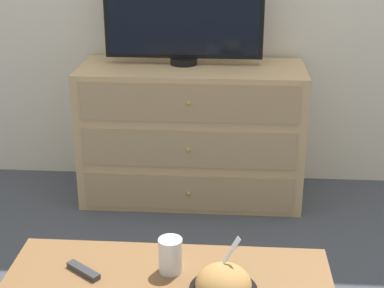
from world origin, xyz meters
TOP-DOWN VIEW (x-y plane):
  - ground_plane at (0.00, 0.00)m, footprint 12.00×12.00m
  - dresser at (-0.09, -0.27)m, footprint 1.20×0.49m
  - tv at (-0.14, -0.21)m, footprint 0.84×0.14m
  - takeout_bowl at (0.11, -1.85)m, footprint 0.20×0.20m
  - drink_cup at (-0.06, -1.70)m, footprint 0.08×0.08m
  - remote_control at (-0.34, -1.74)m, footprint 0.13×0.10m

SIDE VIEW (x-z plane):
  - ground_plane at x=0.00m, z-range 0.00..0.00m
  - dresser at x=-0.09m, z-range 0.00..0.75m
  - remote_control at x=-0.34m, z-range 0.44..0.46m
  - takeout_bowl at x=0.11m, z-range 0.39..0.58m
  - drink_cup at x=-0.06m, z-range 0.43..0.55m
  - tv at x=-0.14m, z-range 0.76..1.28m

